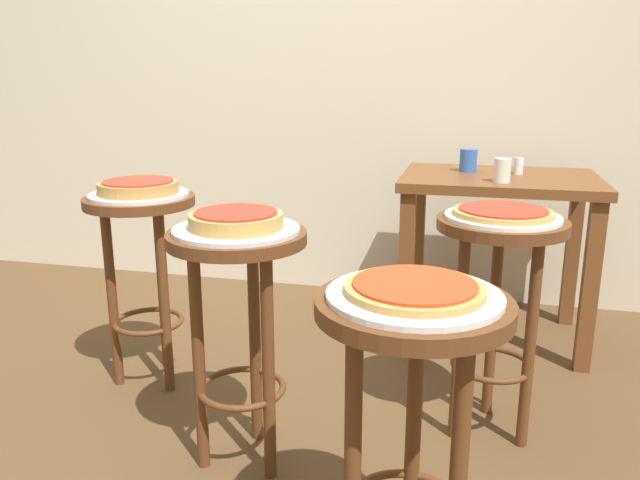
# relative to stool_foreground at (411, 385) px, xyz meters

# --- Properties ---
(ground_plane) EXTENTS (6.00, 6.00, 0.00)m
(ground_plane) POSITION_rel_stool_foreground_xyz_m (-0.66, 0.45, -0.54)
(ground_plane) COLOR brown
(back_wall) EXTENTS (6.00, 0.10, 3.00)m
(back_wall) POSITION_rel_stool_foreground_xyz_m (-0.66, 2.10, 0.96)
(back_wall) COLOR beige
(back_wall) RESTS_ON ground_plane
(stool_foreground) EXTENTS (0.40, 0.40, 0.72)m
(stool_foreground) POSITION_rel_stool_foreground_xyz_m (0.00, 0.00, 0.00)
(stool_foreground) COLOR #5B3319
(stool_foreground) RESTS_ON ground_plane
(serving_plate_foreground) EXTENTS (0.35, 0.35, 0.01)m
(serving_plate_foreground) POSITION_rel_stool_foreground_xyz_m (0.00, 0.00, 0.19)
(serving_plate_foreground) COLOR silver
(serving_plate_foreground) RESTS_ON stool_foreground
(pizza_foreground) EXTENTS (0.28, 0.28, 0.02)m
(pizza_foreground) POSITION_rel_stool_foreground_xyz_m (-0.00, 0.00, 0.21)
(pizza_foreground) COLOR tan
(pizza_foreground) RESTS_ON serving_plate_foreground
(stool_middle) EXTENTS (0.40, 0.40, 0.72)m
(stool_middle) POSITION_rel_stool_foreground_xyz_m (-0.54, 0.42, 0.00)
(stool_middle) COLOR #5B3319
(stool_middle) RESTS_ON ground_plane
(serving_plate_middle) EXTENTS (0.36, 0.36, 0.01)m
(serving_plate_middle) POSITION_rel_stool_foreground_xyz_m (-0.54, 0.42, 0.19)
(serving_plate_middle) COLOR silver
(serving_plate_middle) RESTS_ON stool_middle
(pizza_middle) EXTENTS (0.26, 0.26, 0.05)m
(pizza_middle) POSITION_rel_stool_foreground_xyz_m (-0.54, 0.42, 0.22)
(pizza_middle) COLOR tan
(pizza_middle) RESTS_ON serving_plate_middle
(stool_leftside) EXTENTS (0.40, 0.40, 0.72)m
(stool_leftside) POSITION_rel_stool_foreground_xyz_m (0.19, 0.77, 0.00)
(stool_leftside) COLOR #5B3319
(stool_leftside) RESTS_ON ground_plane
(serving_plate_leftside) EXTENTS (0.35, 0.35, 0.01)m
(serving_plate_leftside) POSITION_rel_stool_foreground_xyz_m (0.19, 0.77, 0.19)
(serving_plate_leftside) COLOR white
(serving_plate_leftside) RESTS_ON stool_leftside
(pizza_leftside) EXTENTS (0.30, 0.30, 0.02)m
(pizza_leftside) POSITION_rel_stool_foreground_xyz_m (0.19, 0.77, 0.21)
(pizza_leftside) COLOR tan
(pizza_leftside) RESTS_ON serving_plate_leftside
(stool_rear) EXTENTS (0.40, 0.40, 0.72)m
(stool_rear) POSITION_rel_stool_foreground_xyz_m (-1.07, 0.83, 0.00)
(stool_rear) COLOR #5B3319
(stool_rear) RESTS_ON ground_plane
(serving_plate_rear) EXTENTS (0.36, 0.36, 0.01)m
(serving_plate_rear) POSITION_rel_stool_foreground_xyz_m (-1.07, 0.83, 0.19)
(serving_plate_rear) COLOR silver
(serving_plate_rear) RESTS_ON stool_rear
(pizza_rear) EXTENTS (0.28, 0.28, 0.05)m
(pizza_rear) POSITION_rel_stool_foreground_xyz_m (-1.07, 0.83, 0.22)
(pizza_rear) COLOR #B78442
(pizza_rear) RESTS_ON serving_plate_rear
(dining_table) EXTENTS (0.81, 0.61, 0.73)m
(dining_table) POSITION_rel_stool_foreground_xyz_m (0.20, 1.57, 0.05)
(dining_table) COLOR brown
(dining_table) RESTS_ON ground_plane
(cup_near_edge) EXTENTS (0.07, 0.07, 0.09)m
(cup_near_edge) POSITION_rel_stool_foreground_xyz_m (0.20, 1.39, 0.24)
(cup_near_edge) COLOR silver
(cup_near_edge) RESTS_ON dining_table
(cup_far_edge) EXTENTS (0.08, 0.08, 0.10)m
(cup_far_edge) POSITION_rel_stool_foreground_xyz_m (0.07, 1.65, 0.25)
(cup_far_edge) COLOR #3360B2
(cup_far_edge) RESTS_ON dining_table
(condiment_shaker) EXTENTS (0.04, 0.04, 0.07)m
(condiment_shaker) POSITION_rel_stool_foreground_xyz_m (0.28, 1.62, 0.23)
(condiment_shaker) COLOR white
(condiment_shaker) RESTS_ON dining_table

